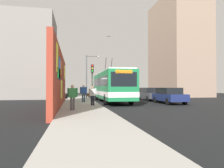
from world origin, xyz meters
TOP-DOWN VIEW (x-y plane):
  - ground_plane at (0.00, 0.00)m, footprint 80.00×80.00m
  - sidewalk_slab at (0.00, 1.60)m, footprint 48.00×3.20m
  - graffiti_wall at (-3.50, 3.35)m, footprint 15.04×0.32m
  - building_far_left at (12.02, 9.20)m, footprint 8.36×8.32m
  - building_far_right at (15.88, -17.00)m, footprint 12.77×6.92m
  - city_bus at (2.00, -1.80)m, footprint 12.11×2.64m
  - parked_car_navy at (-1.40, -7.00)m, footprint 4.46×1.87m
  - parked_car_dark_gray at (3.88, -7.00)m, footprint 4.95×1.95m
  - pedestrian_midblock at (0.02, 1.30)m, footprint 0.23×0.69m
  - pedestrian_near_wall at (-7.02, 2.35)m, footprint 0.22×0.73m
  - pedestrian_at_curb at (-3.68, 0.76)m, footprint 0.22×0.72m
  - traffic_light at (1.07, 0.35)m, footprint 0.49×0.28m
  - street_lamp at (9.13, 0.21)m, footprint 0.44×1.93m
  - flying_pigeons at (-2.73, -1.78)m, footprint 6.02×1.79m

SIDE VIEW (x-z plane):
  - ground_plane at x=0.00m, z-range 0.00..0.00m
  - sidewalk_slab at x=0.00m, z-range 0.00..0.15m
  - parked_car_navy at x=-1.40m, z-range 0.04..1.62m
  - parked_car_dark_gray at x=3.88m, z-range 0.05..1.63m
  - pedestrian_at_curb at x=-3.68m, z-range 0.27..1.83m
  - pedestrian_near_wall at x=-7.02m, z-range 0.29..1.91m
  - pedestrian_midblock at x=0.02m, z-range 0.31..2.04m
  - city_bus at x=2.00m, z-range -0.71..4.35m
  - graffiti_wall at x=-3.50m, z-range 0.01..4.36m
  - traffic_light at x=1.07m, z-range 0.83..4.70m
  - street_lamp at x=9.13m, z-range 0.65..6.71m
  - building_far_left at x=12.02m, z-range 0.00..12.04m
  - flying_pigeons at x=-2.73m, z-range 6.72..8.83m
  - building_far_right at x=15.88m, z-range 0.00..18.14m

